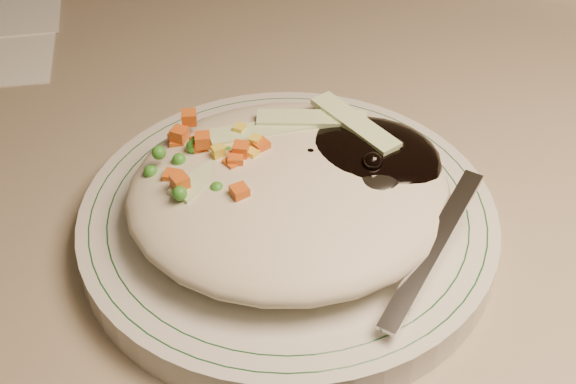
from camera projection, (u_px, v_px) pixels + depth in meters
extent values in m
cube|color=gray|center=(330.00, 72.00, 0.68)|extent=(1.40, 0.70, 0.04)
cylinder|color=beige|center=(288.00, 224.00, 0.50)|extent=(0.26, 0.26, 0.02)
torus|color=#144723|center=(288.00, 212.00, 0.49)|extent=(0.24, 0.24, 0.00)
torus|color=#144723|center=(288.00, 212.00, 0.49)|extent=(0.22, 0.22, 0.00)
ellipsoid|color=beige|center=(289.00, 192.00, 0.47)|extent=(0.19, 0.18, 0.04)
ellipsoid|color=black|center=(360.00, 164.00, 0.48)|extent=(0.10, 0.09, 0.03)
ellipsoid|color=orange|center=(211.00, 174.00, 0.48)|extent=(0.08, 0.08, 0.02)
sphere|color=black|center=(310.00, 157.00, 0.47)|extent=(0.01, 0.01, 0.01)
sphere|color=black|center=(356.00, 147.00, 0.48)|extent=(0.01, 0.01, 0.01)
sphere|color=black|center=(396.00, 146.00, 0.48)|extent=(0.01, 0.01, 0.01)
sphere|color=black|center=(380.00, 142.00, 0.49)|extent=(0.01, 0.01, 0.01)
sphere|color=black|center=(372.00, 162.00, 0.46)|extent=(0.01, 0.01, 0.01)
sphere|color=black|center=(354.00, 155.00, 0.48)|extent=(0.01, 0.01, 0.01)
sphere|color=black|center=(369.00, 142.00, 0.49)|extent=(0.01, 0.01, 0.01)
cube|color=#CE5516|center=(203.00, 140.00, 0.47)|extent=(0.01, 0.01, 0.01)
cube|color=#CE5516|center=(232.00, 176.00, 0.46)|extent=(0.01, 0.01, 0.01)
cube|color=#CE5516|center=(179.00, 134.00, 0.49)|extent=(0.01, 0.01, 0.01)
cube|color=#CE5516|center=(241.00, 150.00, 0.47)|extent=(0.01, 0.01, 0.01)
cube|color=#CE5516|center=(236.00, 161.00, 0.46)|extent=(0.01, 0.01, 0.01)
cube|color=#CE5516|center=(177.00, 141.00, 0.49)|extent=(0.01, 0.01, 0.01)
cube|color=#CE5516|center=(199.00, 145.00, 0.48)|extent=(0.01, 0.01, 0.01)
cube|color=#CE5516|center=(233.00, 166.00, 0.47)|extent=(0.01, 0.01, 0.01)
cube|color=#CE5516|center=(261.00, 147.00, 0.47)|extent=(0.01, 0.01, 0.01)
cube|color=#CE5516|center=(189.00, 118.00, 0.49)|extent=(0.01, 0.01, 0.01)
cube|color=#CE5516|center=(180.00, 182.00, 0.45)|extent=(0.01, 0.01, 0.01)
cube|color=#CE5516|center=(240.00, 193.00, 0.44)|extent=(0.01, 0.01, 0.01)
cube|color=#CE5516|center=(172.00, 178.00, 0.46)|extent=(0.01, 0.01, 0.01)
cube|color=#CE5516|center=(178.00, 145.00, 0.49)|extent=(0.01, 0.01, 0.01)
sphere|color=#388C28|center=(234.00, 158.00, 0.47)|extent=(0.01, 0.01, 0.01)
sphere|color=#388C28|center=(180.00, 193.00, 0.44)|extent=(0.01, 0.01, 0.01)
sphere|color=#388C28|center=(179.00, 160.00, 0.47)|extent=(0.01, 0.01, 0.01)
sphere|color=#388C28|center=(159.00, 153.00, 0.47)|extent=(0.01, 0.01, 0.01)
sphere|color=#388C28|center=(229.00, 153.00, 0.48)|extent=(0.01, 0.01, 0.01)
sphere|color=#388C28|center=(244.00, 191.00, 0.46)|extent=(0.01, 0.01, 0.01)
sphere|color=#388C28|center=(209.00, 168.00, 0.47)|extent=(0.01, 0.01, 0.01)
sphere|color=#388C28|center=(199.00, 191.00, 0.46)|extent=(0.01, 0.01, 0.01)
sphere|color=#388C28|center=(151.00, 172.00, 0.47)|extent=(0.01, 0.01, 0.01)
sphere|color=#388C28|center=(197.00, 143.00, 0.48)|extent=(0.01, 0.01, 0.01)
sphere|color=#388C28|center=(193.00, 146.00, 0.48)|extent=(0.01, 0.01, 0.01)
sphere|color=#388C28|center=(181.00, 179.00, 0.46)|extent=(0.01, 0.01, 0.01)
sphere|color=#388C28|center=(217.00, 189.00, 0.45)|extent=(0.01, 0.01, 0.01)
sphere|color=#388C28|center=(265.00, 135.00, 0.49)|extent=(0.01, 0.01, 0.01)
cube|color=yellow|center=(226.00, 153.00, 0.48)|extent=(0.01, 0.01, 0.01)
cube|color=yellow|center=(252.00, 155.00, 0.47)|extent=(0.01, 0.01, 0.01)
cube|color=yellow|center=(208.00, 152.00, 0.48)|extent=(0.01, 0.01, 0.01)
cube|color=yellow|center=(218.00, 152.00, 0.47)|extent=(0.01, 0.01, 0.01)
cube|color=yellow|center=(210.00, 171.00, 0.47)|extent=(0.01, 0.01, 0.01)
cube|color=yellow|center=(255.00, 142.00, 0.47)|extent=(0.01, 0.01, 0.01)
cube|color=yellow|center=(240.00, 130.00, 0.49)|extent=(0.01, 0.01, 0.01)
cube|color=yellow|center=(226.00, 171.00, 0.47)|extent=(0.01, 0.01, 0.01)
cube|color=#B2D18C|center=(264.00, 130.00, 0.49)|extent=(0.07, 0.02, 0.00)
cube|color=#B2D18C|center=(312.00, 119.00, 0.49)|extent=(0.07, 0.03, 0.00)
cube|color=#B2D18C|center=(219.00, 168.00, 0.47)|extent=(0.06, 0.06, 0.00)
cube|color=#B2D18C|center=(355.00, 123.00, 0.49)|extent=(0.05, 0.07, 0.00)
ellipsoid|color=silver|center=(373.00, 177.00, 0.46)|extent=(0.06, 0.06, 0.01)
cube|color=silver|center=(433.00, 248.00, 0.44)|extent=(0.08, 0.10, 0.03)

